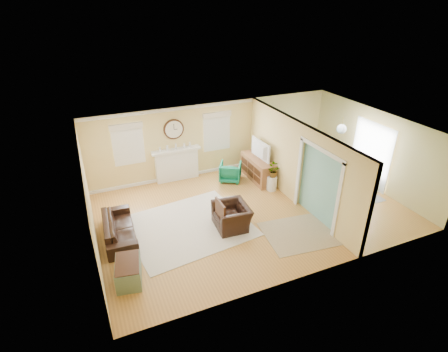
% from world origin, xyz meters
% --- Properties ---
extents(floor, '(9.00, 9.00, 0.00)m').
position_xyz_m(floor, '(0.00, 0.00, 0.00)').
color(floor, '#AD7437').
rests_on(floor, ground).
extents(wall_back, '(9.00, 0.02, 2.60)m').
position_xyz_m(wall_back, '(0.00, 3.00, 1.30)').
color(wall_back, '#E4C672').
rests_on(wall_back, ground).
extents(wall_front, '(9.00, 0.02, 2.60)m').
position_xyz_m(wall_front, '(0.00, -3.00, 1.30)').
color(wall_front, '#E4C672').
rests_on(wall_front, ground).
extents(wall_left, '(0.02, 6.00, 2.60)m').
position_xyz_m(wall_left, '(-4.50, 0.00, 1.30)').
color(wall_left, '#E4C672').
rests_on(wall_left, ground).
extents(wall_right, '(0.02, 6.00, 2.60)m').
position_xyz_m(wall_right, '(4.50, 0.00, 1.30)').
color(wall_right, '#E4C672').
rests_on(wall_right, ground).
extents(ceiling, '(9.00, 6.00, 0.02)m').
position_xyz_m(ceiling, '(0.00, 0.00, 2.60)').
color(ceiling, white).
rests_on(ceiling, wall_back).
extents(partition, '(0.17, 6.00, 2.60)m').
position_xyz_m(partition, '(1.51, 0.28, 1.36)').
color(partition, '#E4C672').
rests_on(partition, ground).
extents(fireplace, '(1.70, 0.30, 1.17)m').
position_xyz_m(fireplace, '(-1.50, 2.88, 0.60)').
color(fireplace, white).
rests_on(fireplace, ground).
extents(wall_clock, '(0.70, 0.07, 0.70)m').
position_xyz_m(wall_clock, '(-1.50, 2.97, 1.85)').
color(wall_clock, '#3F1D0F').
rests_on(wall_clock, wall_back).
extents(window_left, '(1.05, 0.13, 1.42)m').
position_xyz_m(window_left, '(-3.05, 2.95, 1.66)').
color(window_left, white).
rests_on(window_left, wall_back).
extents(window_right, '(1.05, 0.13, 1.42)m').
position_xyz_m(window_right, '(0.05, 2.95, 1.66)').
color(window_right, white).
rests_on(window_right, wall_back).
extents(french_doors, '(0.06, 1.70, 2.20)m').
position_xyz_m(french_doors, '(4.45, 0.00, 1.10)').
color(french_doors, white).
rests_on(french_doors, ground).
extents(pendant, '(0.30, 0.30, 0.55)m').
position_xyz_m(pendant, '(3.00, 0.00, 2.20)').
color(pendant, gold).
rests_on(pendant, ceiling).
extents(rug_cream, '(3.59, 3.21, 0.02)m').
position_xyz_m(rug_cream, '(-2.05, -0.05, 0.01)').
color(rug_cream, beige).
rests_on(rug_cream, floor).
extents(rug_jute, '(2.10, 1.79, 0.01)m').
position_xyz_m(rug_jute, '(0.68, -1.57, 0.01)').
color(rug_jute, tan).
rests_on(rug_jute, floor).
extents(rug_grey, '(2.32, 2.90, 0.01)m').
position_xyz_m(rug_grey, '(3.07, 0.26, 0.01)').
color(rug_grey, gray).
rests_on(rug_grey, floor).
extents(sofa, '(0.87, 2.02, 0.58)m').
position_xyz_m(sofa, '(-3.90, 0.21, 0.29)').
color(sofa, black).
rests_on(sofa, floor).
extents(eames_chair, '(0.98, 1.10, 0.68)m').
position_xyz_m(eames_chair, '(-0.91, -0.51, 0.34)').
color(eames_chair, black).
rests_on(eames_chair, floor).
extents(green_chair, '(0.99, 0.99, 0.66)m').
position_xyz_m(green_chair, '(0.20, 2.06, 0.33)').
color(green_chair, '#096747').
rests_on(green_chair, floor).
extents(trunk, '(0.70, 0.98, 0.52)m').
position_xyz_m(trunk, '(-3.94, -1.52, 0.26)').
color(trunk, slate).
rests_on(trunk, floor).
extents(credenza, '(0.56, 1.64, 0.80)m').
position_xyz_m(credenza, '(1.12, 1.78, 0.40)').
color(credenza, '#8E5D3B').
rests_on(credenza, floor).
extents(tv, '(0.21, 1.13, 0.64)m').
position_xyz_m(tv, '(1.10, 1.78, 1.12)').
color(tv, black).
rests_on(tv, credenza).
extents(garden_stool, '(0.34, 0.34, 0.50)m').
position_xyz_m(garden_stool, '(1.20, 0.89, 0.25)').
color(garden_stool, white).
rests_on(garden_stool, floor).
extents(potted_plant, '(0.43, 0.48, 0.46)m').
position_xyz_m(potted_plant, '(1.20, 0.89, 0.72)').
color(potted_plant, '#337F33').
rests_on(potted_plant, garden_stool).
extents(dining_table, '(1.30, 1.94, 0.63)m').
position_xyz_m(dining_table, '(3.07, 0.26, 0.32)').
color(dining_table, '#3F1D0F').
rests_on(dining_table, floor).
extents(dining_chair_n, '(0.47, 0.47, 0.97)m').
position_xyz_m(dining_chair_n, '(3.03, 1.46, 0.57)').
color(dining_chair_n, gray).
rests_on(dining_chair_n, floor).
extents(dining_chair_s, '(0.53, 0.53, 0.98)m').
position_xyz_m(dining_chair_s, '(3.05, -0.90, 0.57)').
color(dining_chair_s, gray).
rests_on(dining_chair_s, floor).
extents(dining_chair_w, '(0.52, 0.52, 1.01)m').
position_xyz_m(dining_chair_w, '(2.34, 0.24, 0.59)').
color(dining_chair_w, white).
rests_on(dining_chair_w, floor).
extents(dining_chair_e, '(0.56, 0.56, 1.03)m').
position_xyz_m(dining_chair_e, '(3.62, 0.17, 0.61)').
color(dining_chair_e, gray).
rests_on(dining_chair_e, floor).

